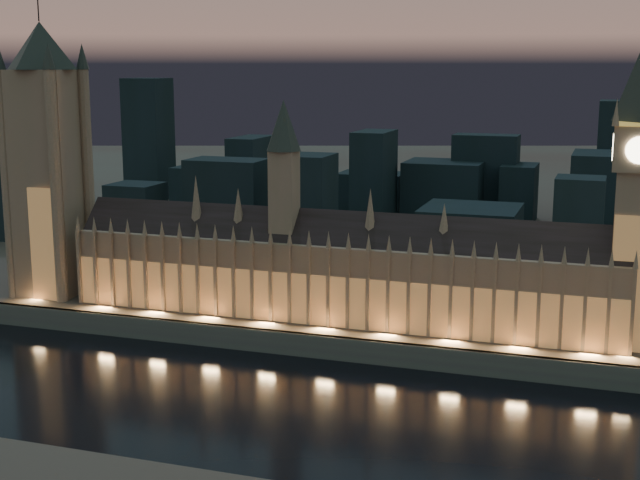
% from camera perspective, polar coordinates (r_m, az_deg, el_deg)
% --- Properties ---
extents(ground_plane, '(2000.00, 2000.00, 0.00)m').
position_cam_1_polar(ground_plane, '(273.07, -4.74, -9.93)').
color(ground_plane, black).
rests_on(ground_plane, ground).
extents(north_bank, '(2000.00, 960.00, 8.00)m').
position_cam_1_polar(north_bank, '(766.25, 10.78, 3.94)').
color(north_bank, '#50342C').
rests_on(north_bank, ground).
extents(embankment_wall, '(2000.00, 2.50, 8.00)m').
position_cam_1_polar(embankment_wall, '(307.62, -1.72, -6.65)').
color(embankment_wall, '#4F4C4D').
rests_on(embankment_wall, ground).
extents(palace_of_westminster, '(202.00, 21.83, 78.00)m').
position_cam_1_polar(palace_of_westminster, '(318.01, 0.93, -1.87)').
color(palace_of_westminster, '#877659').
rests_on(palace_of_westminster, north_bank).
extents(victoria_tower, '(31.68, 31.68, 118.19)m').
position_cam_1_polar(victoria_tower, '(364.88, -17.12, 5.73)').
color(victoria_tower, '#877659').
rests_on(victoria_tower, north_bank).
extents(elizabeth_tower, '(18.00, 18.00, 105.32)m').
position_cam_1_polar(elizabeth_tower, '(297.27, 19.69, 4.44)').
color(elizabeth_tower, '#877659').
rests_on(elizabeth_tower, north_bank).
extents(city_backdrop, '(463.01, 215.63, 81.03)m').
position_cam_1_polar(city_backdrop, '(489.24, 10.15, 3.13)').
color(city_backdrop, black).
rests_on(city_backdrop, north_bank).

